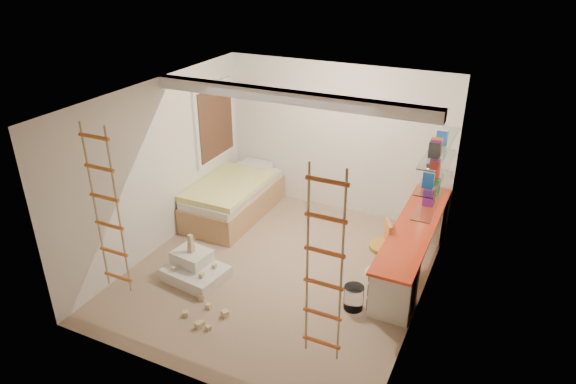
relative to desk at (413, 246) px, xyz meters
The scene contains 15 objects.
floor 1.96m from the desk, 153.35° to the right, with size 4.50×4.50×0.00m, color #9E8266.
ceiling_beam 2.78m from the desk, 161.89° to the right, with size 4.00×0.18×0.16m, color white.
window_frame 3.91m from the desk, behind, with size 0.06×1.15×1.35m, color white.
window_blind 3.88m from the desk, behind, with size 0.02×1.00×1.20m, color #4C2D1E.
rope_ladder_left 4.18m from the desk, 139.59° to the right, with size 0.41×0.04×2.13m, color orange, non-canonical shape.
rope_ladder_right 2.86m from the desk, 98.00° to the right, with size 0.41×0.04×2.13m, color #D35224, non-canonical shape.
waste_bin 1.31m from the desk, 111.27° to the right, with size 0.26×0.26×0.33m, color white.
desk is the anchor object (origin of this frame).
shelves 1.14m from the desk, 60.31° to the left, with size 0.25×1.80×0.71m.
bed 3.22m from the desk, behind, with size 1.02×2.00×0.69m.
task_lamp 1.21m from the desk, 92.80° to the left, with size 0.14×0.36×0.57m.
swivel_chair 0.47m from the desk, 133.12° to the right, with size 0.67×0.67×0.86m.
play_platform 3.14m from the desk, 151.04° to the right, with size 0.90×0.74×0.36m.
toy_blocks 3.07m from the desk, 142.00° to the right, with size 1.11×1.04×0.63m.
books 1.25m from the desk, 60.31° to the left, with size 0.14×0.58×0.92m.
Camera 1 is at (2.78, -5.59, 4.30)m, focal length 32.00 mm.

